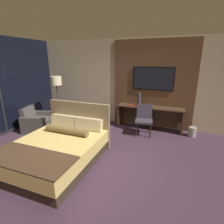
# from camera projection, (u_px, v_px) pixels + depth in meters

# --- Properties ---
(ground_plane) EXTENTS (16.00, 16.00, 0.00)m
(ground_plane) POSITION_uv_depth(u_px,v_px,m) (87.00, 159.00, 3.95)
(ground_plane) COLOR #3D2838
(wall_back_tv_panel) EXTENTS (7.20, 0.09, 2.80)m
(wall_back_tv_panel) POSITION_uv_depth(u_px,v_px,m) (127.00, 83.00, 5.81)
(wall_back_tv_panel) COLOR #BCAD8E
(wall_back_tv_panel) RESTS_ON ground_plane
(bed) EXTENTS (1.68, 2.09, 1.13)m
(bed) POSITION_uv_depth(u_px,v_px,m) (58.00, 149.00, 3.77)
(bed) COLOR #33281E
(bed) RESTS_ON ground_plane
(desk) EXTENTS (2.04, 0.45, 0.74)m
(desk) POSITION_uv_depth(u_px,v_px,m) (150.00, 113.00, 5.55)
(desk) COLOR #422D1E
(desk) RESTS_ON ground_plane
(tv) EXTENTS (1.26, 0.04, 0.71)m
(tv) POSITION_uv_depth(u_px,v_px,m) (153.00, 79.00, 5.40)
(tv) COLOR black
(desk_chair) EXTENTS (0.55, 0.55, 0.89)m
(desk_chair) POSITION_uv_depth(u_px,v_px,m) (144.00, 117.00, 5.15)
(desk_chair) COLOR #38333D
(desk_chair) RESTS_ON ground_plane
(armchair_by_window) EXTENTS (0.96, 0.99, 0.75)m
(armchair_by_window) POSITION_uv_depth(u_px,v_px,m) (38.00, 122.00, 5.49)
(armchair_by_window) COLOR #47423D
(armchair_by_window) RESTS_ON ground_plane
(floor_lamp) EXTENTS (0.34, 0.34, 1.63)m
(floor_lamp) POSITION_uv_depth(u_px,v_px,m) (56.00, 85.00, 5.66)
(floor_lamp) COLOR #282623
(floor_lamp) RESTS_ON ground_plane
(vase_tall) EXTENTS (0.13, 0.13, 0.41)m
(vase_tall) POSITION_uv_depth(u_px,v_px,m) (139.00, 99.00, 5.51)
(vase_tall) COLOR #333338
(vase_tall) RESTS_ON desk
(book) EXTENTS (0.23, 0.16, 0.03)m
(book) POSITION_uv_depth(u_px,v_px,m) (131.00, 105.00, 5.61)
(book) COLOR maroon
(book) RESTS_ON desk
(waste_bin) EXTENTS (0.22, 0.22, 0.28)m
(waste_bin) POSITION_uv_depth(u_px,v_px,m) (192.00, 132.00, 5.06)
(waste_bin) COLOR gray
(waste_bin) RESTS_ON ground_plane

